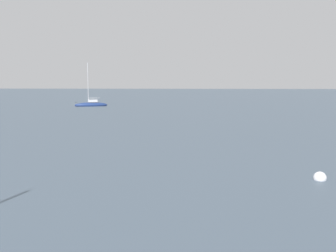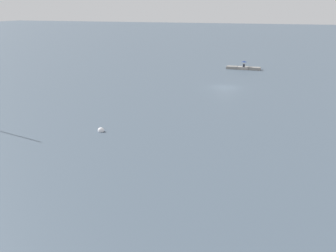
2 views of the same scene
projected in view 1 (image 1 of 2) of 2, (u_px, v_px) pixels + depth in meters
sailboat_navy_outer at (91, 105)px, 73.19m from camera, size 4.01×6.33×8.44m
mooring_buoy_near at (320, 178)px, 17.72m from camera, size 0.59×0.59×0.59m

